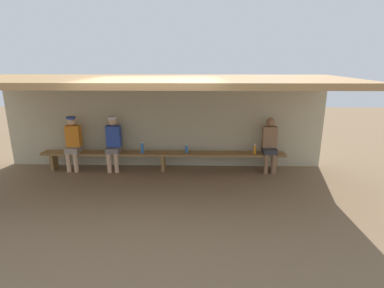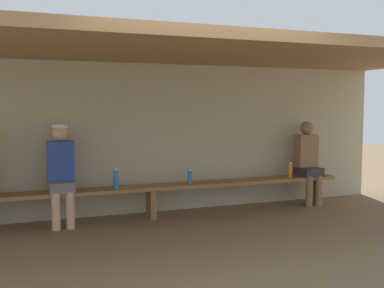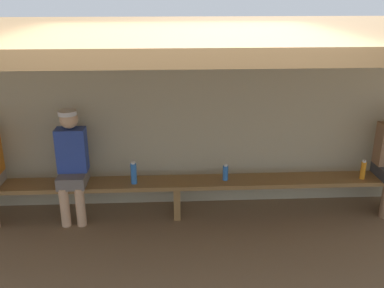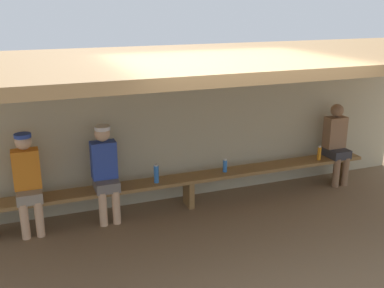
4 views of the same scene
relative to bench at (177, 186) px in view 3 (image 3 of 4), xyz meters
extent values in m
cube|color=#B7AD8C|center=(0.00, 0.45, 0.71)|extent=(8.00, 0.20, 2.20)
cube|color=#9E7547|center=(0.00, -0.85, 1.87)|extent=(8.00, 2.80, 0.12)
cube|color=olive|center=(0.00, 0.00, 0.05)|extent=(6.00, 0.36, 0.05)
cube|color=olive|center=(0.00, 0.00, -0.18)|extent=(0.08, 0.29, 0.41)
cube|color=slate|center=(-1.21, -0.02, 0.14)|extent=(0.32, 0.40, 0.14)
cylinder|color=#DBAD84|center=(-1.30, -0.18, -0.15)|extent=(0.11, 0.11, 0.48)
cylinder|color=#DBAD84|center=(-1.12, -0.18, -0.15)|extent=(0.11, 0.11, 0.48)
cube|color=#2D47A5|center=(-1.21, 0.06, 0.47)|extent=(0.34, 0.20, 0.52)
sphere|color=#DBAD84|center=(-1.21, 0.06, 0.84)|extent=(0.21, 0.21, 0.21)
cylinder|color=white|center=(-1.21, 0.02, 0.93)|extent=(0.21, 0.21, 0.05)
cylinder|color=blue|center=(-0.50, -0.04, 0.20)|extent=(0.07, 0.07, 0.25)
cylinder|color=white|center=(-0.50, -0.04, 0.34)|extent=(0.05, 0.05, 0.02)
cylinder|color=blue|center=(0.59, 0.00, 0.16)|extent=(0.06, 0.06, 0.18)
cylinder|color=white|center=(0.59, 0.00, 0.27)|extent=(0.05, 0.05, 0.02)
cylinder|color=orange|center=(2.25, -0.05, 0.18)|extent=(0.06, 0.06, 0.22)
cylinder|color=white|center=(2.25, -0.05, 0.30)|extent=(0.04, 0.04, 0.02)
camera|label=1|loc=(0.87, -7.15, 2.31)|focal=28.44mm
camera|label=2|loc=(-1.65, -6.08, 1.20)|focal=42.13mm
camera|label=3|loc=(-0.06, -4.68, 2.25)|focal=40.15mm
camera|label=4|loc=(-2.18, -5.84, 2.54)|focal=42.60mm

